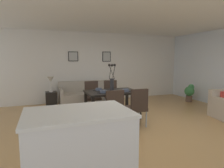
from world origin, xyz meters
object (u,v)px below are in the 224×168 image
sofa (86,96)px  bowl_far_left (126,90)px  framed_picture_center (107,57)px  dining_table (112,94)px  dining_chair_far_right (111,93)px  potted_plant (190,92)px  dining_chair_far_left (137,105)px  side_table (51,100)px  bowl_near_right (99,89)px  dining_chair_near_right (92,95)px  dining_chair_near_left (113,108)px  table_lamp (51,81)px  bowl_near_left (103,91)px  centerpiece_vase (112,81)px  framed_picture_left (73,56)px

sofa → bowl_far_left: bearing=-73.7°
framed_picture_center → dining_table: bearing=-105.5°
dining_table → dining_chair_far_right: bearing=70.7°
potted_plant → sofa: bearing=164.8°
dining_chair_far_left → dining_table: bearing=109.4°
dining_chair_far_left → side_table: 3.23m
dining_table → bowl_near_right: size_ratio=8.24×
dining_chair_near_right → dining_chair_far_left: same height
dining_chair_near_left → table_lamp: 2.93m
dining_chair_near_right → bowl_near_left: bearing=-89.2°
dining_table → dining_chair_far_right: dining_chair_far_right is taller
dining_chair_far_left → potted_plant: (3.14, 1.72, -0.14)m
dining_chair_near_left → bowl_far_left: bearing=46.8°
dining_chair_far_right → centerpiece_vase: (-0.30, -0.85, 0.51)m
bowl_near_right → side_table: bowl_near_right is taller
bowl_near_left → table_lamp: (-1.19, 1.99, 0.11)m
dining_chair_far_right → bowl_near_right: 0.93m
bowl_near_left → bowl_far_left: same height
sofa → side_table: sofa is taller
dining_chair_far_left → dining_chair_far_right: same height
dining_table → bowl_near_left: bowl_near_left is taller
dining_chair_far_right → bowl_near_left: 1.26m
bowl_near_right → table_lamp: table_lamp is taller
framed_picture_left → dining_table: bearing=-74.5°
dining_chair_far_right → potted_plant: bearing=-0.3°
potted_plant → centerpiece_vase: bearing=-166.3°
bowl_near_left → sofa: bowl_near_left is taller
dining_table → framed_picture_left: bearing=105.5°
dining_table → table_lamp: bearing=130.1°
table_lamp → potted_plant: (4.95, -0.95, -0.52)m
bowl_near_left → dining_chair_far_left: bearing=-46.9°
dining_table → framed_picture_left: 2.65m
side_table → framed_picture_left: framed_picture_left is taller
dining_chair_far_right → centerpiece_vase: 1.04m
bowl_far_left → dining_chair_near_left: bearing=-133.2°
dining_table → table_lamp: 2.34m
dining_table → bowl_far_left: bowl_far_left is taller
framed_picture_center → framed_picture_left: bearing=180.0°
bowl_near_left → framed_picture_center: framed_picture_center is taller
dining_table → potted_plant: dining_table is taller
dining_table → framed_picture_center: 2.65m
dining_chair_far_right → bowl_near_right: size_ratio=5.41×
bowl_far_left → dining_chair_far_left: bearing=-90.6°
potted_plant → bowl_far_left: bearing=-161.5°
side_table → potted_plant: 5.04m
bowl_far_left → potted_plant: bearing=18.5°
sofa → potted_plant: size_ratio=2.82×
table_lamp → framed_picture_left: 1.30m
dining_chair_near_right → framed_picture_left: size_ratio=2.57×
dining_chair_near_left → potted_plant: 4.12m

